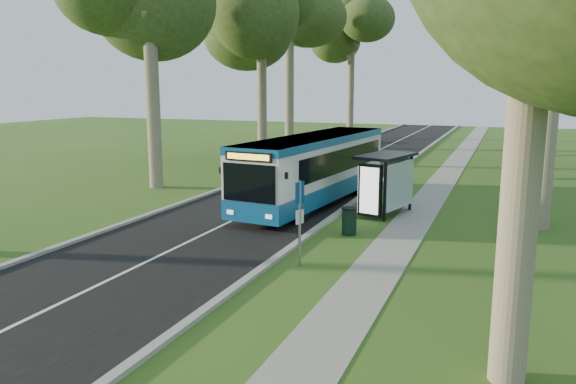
% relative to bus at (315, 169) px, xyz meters
% --- Properties ---
extents(ground, '(120.00, 120.00, 0.00)m').
position_rel_bus_xyz_m(ground, '(1.62, -7.19, -1.55)').
color(ground, '#335A1C').
rests_on(ground, ground).
extents(road, '(7.00, 100.00, 0.02)m').
position_rel_bus_xyz_m(road, '(-1.88, 2.81, -1.54)').
color(road, black).
rests_on(road, ground).
extents(kerb_east, '(0.25, 100.00, 0.12)m').
position_rel_bus_xyz_m(kerb_east, '(1.62, 2.81, -1.49)').
color(kerb_east, '#9E9B93').
rests_on(kerb_east, ground).
extents(kerb_west, '(0.25, 100.00, 0.12)m').
position_rel_bus_xyz_m(kerb_west, '(-5.38, 2.81, -1.49)').
color(kerb_west, '#9E9B93').
rests_on(kerb_west, ground).
extents(centre_line, '(0.12, 100.00, 0.00)m').
position_rel_bus_xyz_m(centre_line, '(-1.88, 2.81, -1.53)').
color(centre_line, white).
rests_on(centre_line, road).
extents(footpath, '(1.50, 100.00, 0.02)m').
position_rel_bus_xyz_m(footpath, '(4.62, 2.81, -1.54)').
color(footpath, gray).
rests_on(footpath, ground).
extents(bus, '(3.44, 11.50, 3.00)m').
position_rel_bus_xyz_m(bus, '(0.00, 0.00, 0.00)').
color(bus, silver).
rests_on(bus, ground).
extents(bus_stop_sign, '(0.16, 0.35, 2.52)m').
position_rel_bus_xyz_m(bus_stop_sign, '(2.45, -8.51, 0.02)').
color(bus_stop_sign, gray).
rests_on(bus_stop_sign, ground).
extents(bus_shelter, '(2.20, 3.14, 2.45)m').
position_rel_bus_xyz_m(bus_shelter, '(3.47, -1.29, 0.16)').
color(bus_shelter, black).
rests_on(bus_shelter, ground).
extents(litter_bin, '(0.55, 0.55, 0.96)m').
position_rel_bus_xyz_m(litter_bin, '(2.86, -4.60, -1.07)').
color(litter_bin, black).
rests_on(litter_bin, ground).
extents(car_white, '(2.26, 4.34, 1.41)m').
position_rel_bus_xyz_m(car_white, '(-7.61, 22.39, -0.85)').
color(car_white, white).
rests_on(car_white, ground).
extents(car_silver, '(2.44, 4.29, 1.34)m').
position_rel_bus_xyz_m(car_silver, '(-6.91, 26.19, -0.89)').
color(car_silver, '#AFB3B7').
rests_on(car_silver, ground).
extents(tree_west_c, '(5.20, 5.20, 12.82)m').
position_rel_bus_xyz_m(tree_west_c, '(-7.38, 10.81, 7.96)').
color(tree_west_c, '#7A6B56').
rests_on(tree_west_c, ground).
extents(tree_west_e, '(5.20, 5.20, 14.48)m').
position_rel_bus_xyz_m(tree_west_e, '(-6.88, 30.81, 9.18)').
color(tree_west_e, '#7A6B56').
rests_on(tree_west_e, ground).
extents(tree_east_d, '(5.20, 5.20, 14.23)m').
position_rel_bus_xyz_m(tree_east_d, '(9.62, 22.81, 8.99)').
color(tree_east_d, '#7A6B56').
rests_on(tree_east_d, ground).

